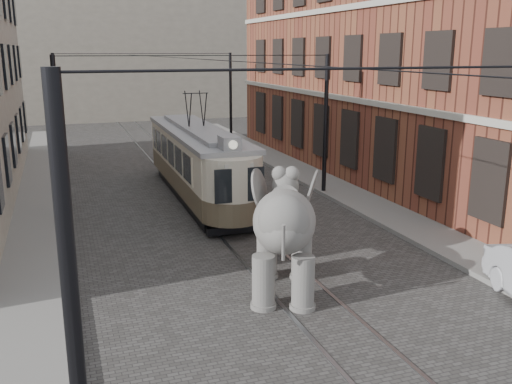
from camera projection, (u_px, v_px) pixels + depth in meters
name	position (u px, v px, depth m)	size (l,w,h in m)	color
ground	(258.00, 252.00, 17.62)	(120.00, 120.00, 0.00)	#423F3C
tram_rails	(258.00, 252.00, 17.62)	(1.54, 80.00, 0.02)	slate
sidewalk_right	(420.00, 230.00, 19.53)	(2.00, 60.00, 0.15)	slate
sidewalk_left	(36.00, 277.00, 15.52)	(2.00, 60.00, 0.15)	slate
brick_building	(406.00, 53.00, 27.92)	(8.00, 26.00, 12.00)	brown
distant_block	(115.00, 41.00, 52.50)	(28.00, 10.00, 14.00)	gray
catenary	(209.00, 135.00, 21.40)	(11.00, 30.20, 6.00)	black
tram	(197.00, 146.00, 23.70)	(2.32, 11.26, 4.47)	#C0B59B
elephant	(284.00, 237.00, 14.36)	(2.70, 4.91, 3.00)	slate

